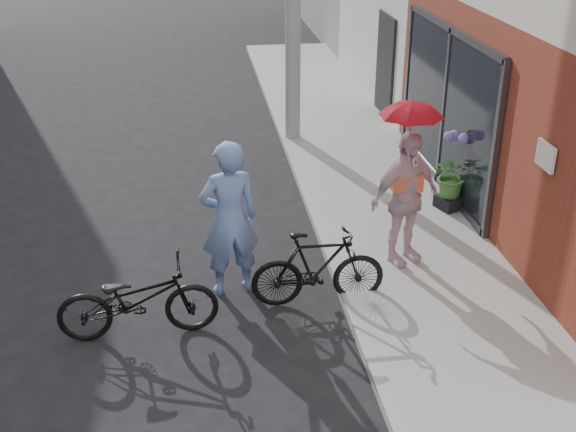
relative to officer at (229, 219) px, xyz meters
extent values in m
plane|color=black|center=(0.41, -0.76, -0.99)|extent=(80.00, 80.00, 0.00)
cube|color=#969690|center=(2.51, 1.24, -0.93)|extent=(2.20, 24.00, 0.12)
cube|color=#9E9E99|center=(1.35, 1.24, -0.93)|extent=(0.12, 24.00, 0.12)
cube|color=black|center=(3.57, 2.74, 0.37)|extent=(0.06, 3.80, 2.40)
cube|color=white|center=(3.57, -0.56, 0.83)|extent=(0.04, 0.40, 0.30)
imported|color=#6883BA|center=(0.00, 0.00, 0.00)|extent=(0.80, 0.60, 1.97)
imported|color=black|center=(-1.08, -0.81, -0.52)|extent=(1.79, 0.69, 0.93)
imported|color=black|center=(1.01, -0.43, -0.50)|extent=(1.60, 0.45, 0.96)
imported|color=beige|center=(2.23, 0.26, 0.02)|extent=(1.12, 0.82, 1.77)
imported|color=red|center=(2.23, 0.26, 1.23)|extent=(0.75, 0.75, 0.66)
cube|color=black|center=(3.41, 1.73, -0.77)|extent=(0.47, 0.47, 0.19)
imported|color=#3F742E|center=(3.41, 1.73, -0.34)|extent=(0.60, 0.52, 0.66)
camera|label=1|loc=(-0.35, -7.73, 3.76)|focal=45.00mm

